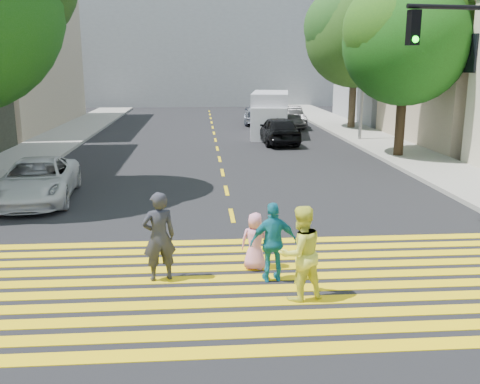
{
  "coord_description": "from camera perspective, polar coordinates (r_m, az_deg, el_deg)",
  "views": [
    {
      "loc": [
        -0.85,
        -8.25,
        4.13
      ],
      "look_at": [
        0.0,
        3.0,
        1.4
      ],
      "focal_mm": 40.0,
      "sensor_mm": 36.0,
      "label": 1
    }
  ],
  "objects": [
    {
      "name": "ground",
      "position": [
        9.26,
        1.43,
        -12.88
      ],
      "size": [
        120.0,
        120.0,
        0.0
      ],
      "primitive_type": "plane",
      "color": "black"
    },
    {
      "name": "sidewalk_left",
      "position": [
        31.46,
        -18.44,
        5.5
      ],
      "size": [
        3.0,
        40.0,
        0.15
      ],
      "primitive_type": "cube",
      "color": "gray",
      "rests_on": "ground"
    },
    {
      "name": "sidewalk_right",
      "position": [
        25.38,
        17.4,
        3.78
      ],
      "size": [
        3.0,
        60.0,
        0.15
      ],
      "primitive_type": "cube",
      "color": "gray",
      "rests_on": "ground"
    },
    {
      "name": "crosswalk",
      "position": [
        10.41,
        0.72,
        -9.73
      ],
      "size": [
        13.4,
        5.3,
        0.01
      ],
      "color": "yellow",
      "rests_on": "ground"
    },
    {
      "name": "lane_line",
      "position": [
        31.03,
        -2.72,
        5.94
      ],
      "size": [
        0.12,
        34.4,
        0.01
      ],
      "color": "yellow",
      "rests_on": "ground"
    },
    {
      "name": "building_right_grey",
      "position": [
        41.41,
        18.78,
        14.1
      ],
      "size": [
        10.0,
        10.0,
        10.0
      ],
      "primitive_type": "cube",
      "color": "gray",
      "rests_on": "ground"
    },
    {
      "name": "backdrop_block",
      "position": [
        56.28,
        -3.57,
        15.47
      ],
      "size": [
        30.0,
        8.0,
        12.0
      ],
      "primitive_type": "cube",
      "color": "gray",
      "rests_on": "ground"
    },
    {
      "name": "tree_right_near",
      "position": [
        24.62,
        17.45,
        15.66
      ],
      "size": [
        6.22,
        5.9,
        7.79
      ],
      "rotation": [
        0.0,
        0.0,
        0.11
      ],
      "color": "black",
      "rests_on": "ground"
    },
    {
      "name": "tree_right_far",
      "position": [
        34.87,
        12.37,
        16.4
      ],
      "size": [
        6.86,
        6.26,
        8.91
      ],
      "rotation": [
        0.0,
        0.0,
        -0.02
      ],
      "color": "black",
      "rests_on": "ground"
    },
    {
      "name": "pedestrian_man",
      "position": [
        10.4,
        -8.63,
        -4.73
      ],
      "size": [
        0.74,
        0.59,
        1.77
      ],
      "primitive_type": "imported",
      "rotation": [
        0.0,
        0.0,
        3.43
      ],
      "color": "#292A32",
      "rests_on": "ground"
    },
    {
      "name": "pedestrian_woman",
      "position": [
        9.54,
        6.46,
        -6.5
      ],
      "size": [
        1.02,
        0.91,
        1.73
      ],
      "primitive_type": "imported",
      "rotation": [
        0.0,
        0.0,
        3.51
      ],
      "color": "#EAEB47",
      "rests_on": "ground"
    },
    {
      "name": "pedestrian_child",
      "position": [
        10.92,
        1.62,
        -5.27
      ],
      "size": [
        0.66,
        0.51,
        1.19
      ],
      "primitive_type": "imported",
      "rotation": [
        0.0,
        0.0,
        2.9
      ],
      "color": "pink",
      "rests_on": "ground"
    },
    {
      "name": "pedestrian_extra",
      "position": [
        10.31,
        3.59,
        -5.36
      ],
      "size": [
        0.96,
        0.48,
        1.57
      ],
      "primitive_type": "imported",
      "rotation": [
        0.0,
        0.0,
        3.26
      ],
      "color": "teal",
      "rests_on": "ground"
    },
    {
      "name": "white_sedan",
      "position": [
        17.47,
        -20.82,
        1.18
      ],
      "size": [
        2.55,
        4.79,
        1.28
      ],
      "primitive_type": "imported",
      "rotation": [
        0.0,
        0.0,
        0.09
      ],
      "color": "silver",
      "rests_on": "ground"
    },
    {
      "name": "dark_car_near",
      "position": [
        28.05,
        4.07,
        6.6
      ],
      "size": [
        2.02,
        4.39,
        1.46
      ],
      "primitive_type": "imported",
      "rotation": [
        0.0,
        0.0,
        3.21
      ],
      "color": "black",
      "rests_on": "ground"
    },
    {
      "name": "silver_car",
      "position": [
        37.48,
        1.99,
        8.34
      ],
      "size": [
        2.5,
        5.01,
        1.4
      ],
      "primitive_type": "imported",
      "rotation": [
        0.0,
        0.0,
        3.03
      ],
      "color": "#8B93A4",
      "rests_on": "ground"
    },
    {
      "name": "dark_car_parked",
      "position": [
        35.38,
        5.33,
        7.95
      ],
      "size": [
        1.61,
        4.23,
        1.38
      ],
      "primitive_type": "imported",
      "rotation": [
        0.0,
        0.0,
        0.04
      ],
      "color": "#28282A",
      "rests_on": "ground"
    },
    {
      "name": "white_van",
      "position": [
        31.15,
        3.23,
        8.15
      ],
      "size": [
        2.76,
        5.54,
        2.5
      ],
      "rotation": [
        0.0,
        0.0,
        -0.16
      ],
      "color": "#BAB7C6",
      "rests_on": "ground"
    },
    {
      "name": "street_lamp",
      "position": [
        29.35,
        12.79,
        15.49
      ],
      "size": [
        2.07,
        0.23,
        9.17
      ],
      "rotation": [
        0.0,
        0.0,
        0.01
      ],
      "color": "slate",
      "rests_on": "ground"
    }
  ]
}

